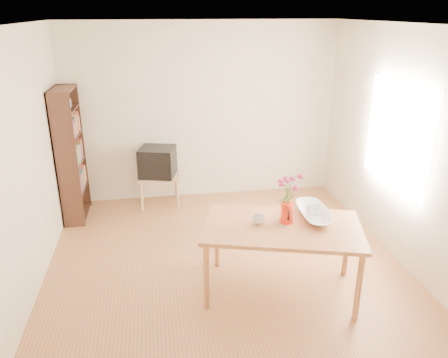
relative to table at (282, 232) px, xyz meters
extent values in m
plane|color=#915C33|center=(-0.47, 0.41, -0.68)|extent=(4.50, 4.50, 0.00)
plane|color=white|center=(-0.47, 0.41, 1.92)|extent=(4.50, 4.50, 0.00)
plane|color=beige|center=(-0.47, 2.66, 0.62)|extent=(4.00, 0.00, 4.00)
plane|color=beige|center=(-0.47, -1.84, 0.62)|extent=(4.00, 0.00, 4.00)
plane|color=beige|center=(-2.47, 0.41, 0.62)|extent=(0.00, 4.50, 4.50)
plane|color=beige|center=(1.53, 0.41, 0.62)|extent=(0.00, 4.50, 4.50)
plane|color=white|center=(1.51, 0.71, 0.72)|extent=(0.00, 1.30, 1.30)
cube|color=#A46438|center=(0.00, 0.00, 0.05)|extent=(1.71, 1.26, 0.04)
cylinder|color=#A46438|center=(-0.78, -0.17, -0.32)|extent=(0.06, 0.06, 0.71)
cylinder|color=#A46438|center=(0.57, -0.56, -0.32)|extent=(0.06, 0.06, 0.71)
cylinder|color=#A46438|center=(-0.57, 0.56, -0.32)|extent=(0.06, 0.06, 0.71)
cylinder|color=#A46438|center=(0.78, 0.17, -0.32)|extent=(0.06, 0.06, 0.71)
cube|color=tan|center=(-1.17, 2.38, -0.23)|extent=(0.60, 0.45, 0.03)
cylinder|color=tan|center=(-1.43, 2.19, -0.46)|extent=(0.04, 0.04, 0.43)
cylinder|color=tan|center=(-0.91, 2.19, -0.46)|extent=(0.04, 0.04, 0.43)
cylinder|color=tan|center=(-1.43, 2.56, -0.46)|extent=(0.04, 0.04, 0.43)
cylinder|color=tan|center=(-0.91, 2.56, -0.46)|extent=(0.04, 0.04, 0.43)
cube|color=black|center=(-2.32, 1.82, 0.22)|extent=(0.28, 0.02, 1.80)
cube|color=black|center=(-2.32, 2.49, 0.22)|extent=(0.28, 0.03, 1.80)
cube|color=black|center=(-2.45, 2.16, 0.22)|extent=(0.02, 0.70, 1.80)
cube|color=black|center=(-2.32, 2.16, -0.64)|extent=(0.27, 0.65, 0.02)
cube|color=black|center=(-2.32, 2.16, -0.28)|extent=(0.27, 0.65, 0.02)
cube|color=black|center=(-2.32, 2.16, 0.10)|extent=(0.27, 0.65, 0.02)
cube|color=black|center=(-2.32, 2.16, 0.48)|extent=(0.27, 0.65, 0.02)
cube|color=black|center=(-2.32, 2.16, 0.84)|extent=(0.27, 0.65, 0.02)
cube|color=black|center=(-2.32, 2.16, 1.10)|extent=(0.27, 0.65, 0.02)
cylinder|color=red|center=(0.06, 0.07, 0.17)|extent=(0.12, 0.12, 0.20)
cylinder|color=red|center=(0.06, 0.07, 0.09)|extent=(0.14, 0.14, 0.02)
cylinder|color=red|center=(0.06, 0.07, 0.27)|extent=(0.13, 0.13, 0.01)
cone|color=red|center=(0.06, 0.02, 0.25)|extent=(0.05, 0.07, 0.06)
torus|color=black|center=(0.05, 0.15, 0.18)|extent=(0.03, 0.10, 0.10)
imported|color=white|center=(-0.22, 0.08, 0.12)|extent=(0.13, 0.13, 0.09)
imported|color=white|center=(0.37, 0.15, 0.28)|extent=(0.46, 0.46, 0.41)
imported|color=white|center=(0.33, 0.15, 0.24)|extent=(0.09, 0.09, 0.07)
imported|color=white|center=(0.42, 0.17, 0.24)|extent=(0.08, 0.08, 0.07)
cube|color=black|center=(-1.17, 2.38, -0.01)|extent=(0.58, 0.55, 0.42)
cube|color=black|center=(-1.17, 2.46, 0.01)|extent=(0.39, 0.32, 0.29)
cube|color=black|center=(-1.17, 2.15, 0.01)|extent=(0.37, 0.11, 0.29)
camera|label=1|loc=(-1.19, -3.67, 2.06)|focal=35.00mm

